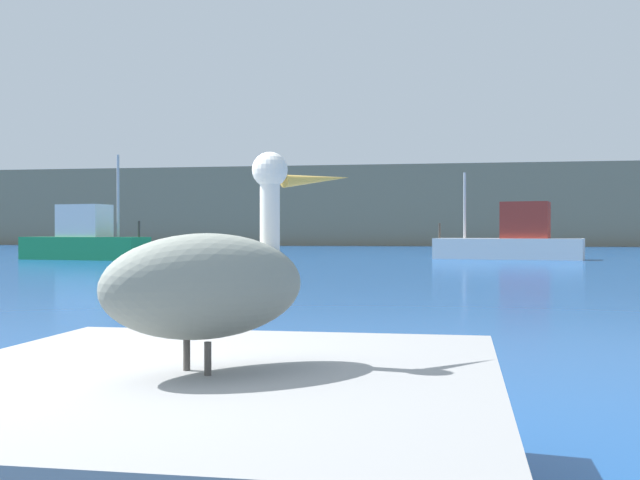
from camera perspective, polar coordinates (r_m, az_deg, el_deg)
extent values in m
cube|color=#7F755B|center=(74.50, 8.27, 2.37)|extent=(140.00, 10.95, 7.11)
cube|color=gray|center=(3.52, -8.10, -14.53)|extent=(2.46, 2.78, 0.65)
ellipsoid|color=gray|center=(3.40, -8.12, -3.29)|extent=(0.96, 1.05, 0.45)
cylinder|color=white|center=(3.60, -3.61, 1.14)|extent=(0.09, 0.09, 0.39)
sphere|color=white|center=(3.61, -3.62, 5.04)|extent=(0.16, 0.16, 0.16)
cone|color=gold|center=(3.79, -0.19, 4.37)|extent=(0.31, 0.37, 0.10)
cylinder|color=#4C4742|center=(3.48, -9.53, -8.07)|extent=(0.03, 0.03, 0.14)
cylinder|color=#4C4742|center=(3.34, -8.04, -8.41)|extent=(0.03, 0.03, 0.14)
cube|color=#1E8C4C|center=(36.92, -16.53, -0.57)|extent=(6.10, 2.61, 1.01)
cube|color=silver|center=(36.92, -16.53, 1.33)|extent=(2.34, 1.70, 1.44)
cylinder|color=#B2B2B2|center=(35.92, -14.27, 3.08)|extent=(0.12, 0.12, 3.60)
cylinder|color=#3F382D|center=(35.29, -12.84, 0.77)|extent=(0.10, 0.10, 0.70)
cube|color=white|center=(37.04, 13.31, -0.61)|extent=(6.80, 3.11, 0.94)
cube|color=maroon|center=(36.94, 14.49, 1.39)|extent=(2.32, 1.82, 1.64)
cylinder|color=#B2B2B2|center=(37.38, 10.33, 2.46)|extent=(0.12, 0.12, 3.04)
cylinder|color=#3F382D|center=(37.61, 8.56, 0.67)|extent=(0.10, 0.10, 0.70)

